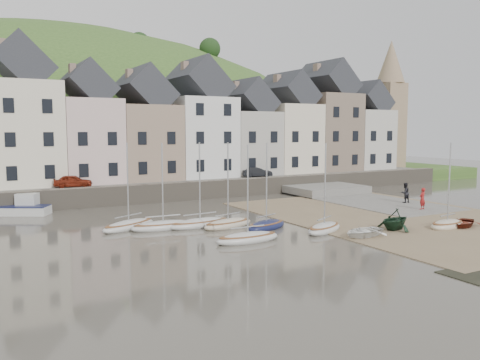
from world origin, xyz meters
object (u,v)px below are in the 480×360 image
rowboat_red (463,222)px  car_right (257,172)px  person_dark (405,193)px  sailboat_0 (129,225)px  car_left (73,181)px  rowboat_white (363,231)px  rowboat_green (395,219)px  person_red (422,199)px

rowboat_red → car_right: 25.02m
person_dark → sailboat_0: bearing=-0.1°
sailboat_0 → person_dark: size_ratio=3.37×
person_dark → car_left: 31.17m
sailboat_0 → car_right: size_ratio=1.87×
rowboat_red → car_left: size_ratio=0.83×
rowboat_white → rowboat_red: (8.58, -1.05, -0.03)m
rowboat_green → car_left: bearing=-152.9°
rowboat_red → person_dark: bearing=129.7°
rowboat_white → car_left: size_ratio=0.91×
rowboat_red → car_left: (-22.44, 24.84, 1.83)m
rowboat_green → person_dark: person_dark is taller
sailboat_0 → rowboat_red: size_ratio=2.20×
car_right → person_red: bearing=-148.3°
car_left → rowboat_white: bearing=-133.9°
person_red → car_right: car_right is taller
rowboat_green → person_red: person_red is taller
person_red → car_left: 31.59m
rowboat_green → person_red: size_ratio=1.51×
rowboat_green → car_left: car_left is taller
rowboat_green → rowboat_red: 5.42m
sailboat_0 → person_red: bearing=-11.0°
rowboat_red → person_red: (3.22, 6.45, 0.70)m
rowboat_white → car_right: car_right is taller
rowboat_white → car_left: 27.60m
car_left → car_right: size_ratio=1.02×
person_red → rowboat_white: bearing=12.2°
sailboat_0 → rowboat_green: (16.02, -9.65, 0.54)m
sailboat_0 → car_left: sailboat_0 is taller
sailboat_0 → rowboat_red: (21.19, -11.21, 0.10)m
sailboat_0 → car_left: (-1.25, 13.63, 1.93)m
rowboat_green → rowboat_red: size_ratio=0.98×
rowboat_red → person_red: person_red is taller
rowboat_green → car_left: (-17.27, 23.29, 1.38)m
car_right → rowboat_red: bearing=-159.8°
rowboat_white → car_left: car_left is taller
person_red → car_right: bearing=-85.5°
rowboat_red → rowboat_white: bearing=-120.9°
rowboat_white → car_right: (6.18, 23.80, 1.77)m
sailboat_0 → rowboat_white: size_ratio=2.01×
car_right → person_dark: bearing=-139.2°
rowboat_white → car_right: 24.65m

